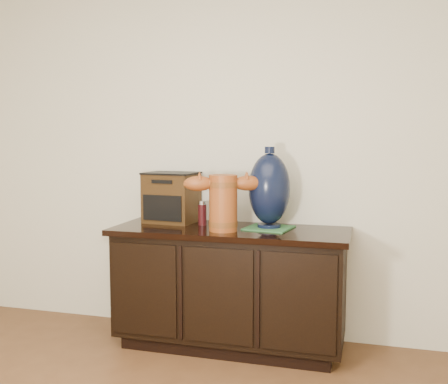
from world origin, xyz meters
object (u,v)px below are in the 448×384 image
(lamp_base, at_px, (269,189))
(spray_can, at_px, (202,213))
(tv_radio, at_px, (171,197))
(terracotta_vessel, at_px, (223,199))
(sideboard, at_px, (230,286))

(lamp_base, bearing_deg, spray_can, 178.97)
(tv_radio, bearing_deg, spray_can, -8.84)
(terracotta_vessel, relative_size, tv_radio, 1.33)
(lamp_base, xyz_separation_m, spray_can, (-0.44, 0.01, -0.17))
(spray_can, bearing_deg, lamp_base, -1.03)
(terracotta_vessel, height_order, spray_can, terracotta_vessel)
(lamp_base, bearing_deg, terracotta_vessel, -147.66)
(sideboard, height_order, terracotta_vessel, terracotta_vessel)
(terracotta_vessel, bearing_deg, sideboard, 59.38)
(terracotta_vessel, bearing_deg, lamp_base, 11.79)
(sideboard, xyz_separation_m, spray_can, (-0.20, 0.07, 0.44))
(lamp_base, relative_size, spray_can, 3.19)
(terracotta_vessel, relative_size, spray_can, 3.04)
(tv_radio, relative_size, lamp_base, 0.72)
(terracotta_vessel, distance_m, spray_can, 0.27)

